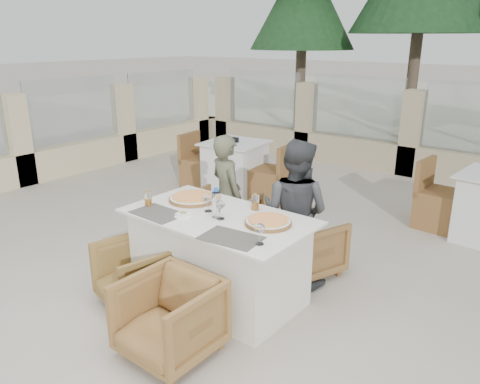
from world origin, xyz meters
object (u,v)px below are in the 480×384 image
Objects in this scene: beer_glass_left at (148,199)px; armchair_near_left at (137,273)px; bg_table_a at (235,168)px; dining_table at (218,257)px; wine_glass_centre at (208,201)px; diner_left at (227,196)px; wine_glass_near at (220,209)px; diner_right at (295,213)px; armchair_near_right at (169,318)px; wine_glass_corner at (260,233)px; pizza_right at (268,222)px; armchair_far_left at (220,224)px; water_bottle at (216,203)px; pizza_left at (193,197)px; beer_glass_right at (255,202)px; armchair_far_right at (306,245)px; olive_dish at (183,214)px.

beer_glass_left reaches higher than armchair_near_left.
dining_table is at bearing -60.54° from bg_table_a.
diner_left is (-0.38, 0.69, -0.22)m from wine_glass_centre.
wine_glass_near is 0.14× the size of diner_right.
armchair_near_right is 0.50× the size of diner_left.
diner_left is (-1.12, 0.96, -0.22)m from wine_glass_corner.
armchair_far_left is (-1.03, 0.59, -0.47)m from pizza_right.
bg_table_a is (-1.21, 1.62, -0.26)m from diner_left.
armchair_near_left is at bearing -62.41° from beer_glass_left.
wine_glass_near is (0.06, -0.01, -0.04)m from water_bottle.
water_bottle reaches higher than pizza_right.
wine_glass_near is 1.00× the size of wine_glass_corner.
wine_glass_near is (0.07, -0.05, 0.48)m from dining_table.
armchair_near_left is at bearing -94.09° from pizza_left.
diner_left is (-0.03, 1.23, 0.36)m from armchair_near_left.
diner_left reaches higher than beer_glass_right.
diner_right is at bearing 100.09° from pizza_right.
pizza_right is 0.23× the size of bg_table_a.
wine_glass_corner is 0.26× the size of armchair_far_left.
beer_glass_right is at bearing 90.59° from armchair_far_right.
armchair_far_left is at bearing 129.98° from dining_table.
wine_glass_near is at bearing 92.55° from armchair_far_right.
wine_glass_corner is 0.89m from armchair_near_right.
beer_glass_left is at bearing -147.32° from beer_glass_right.
pizza_right is 1.07m from armchair_near_right.
water_bottle is 0.40× the size of armchair_near_right.
beer_glass_right is 0.08× the size of bg_table_a.
pizza_left is at bearing 161.66° from dining_table.
diner_left is at bearing 148.67° from beer_glass_right.
water_bottle reaches higher than beer_glass_right.
pizza_left is at bearing 98.51° from armchair_near_left.
olive_dish reaches higher than dining_table.
wine_glass_centre is at bearing 23.87° from beer_glass_left.
olive_dish is 0.18× the size of armchair_near_left.
pizza_right is 0.39m from wine_glass_corner.
pizza_right reaches higher than armchair_far_right.
pizza_left is at bearing 125.15° from armchair_near_right.
dining_table reaches higher than armchair_far_left.
armchair_far_left is at bearing 112.70° from olive_dish.
olive_dish is (-0.65, -0.30, -0.00)m from pizza_right.
beer_glass_left is 0.08× the size of bg_table_a.
wine_glass_corner is 0.97m from diner_right.
olive_dish reaches higher than armchair_far_left.
olive_dish is (0.23, -0.35, -0.01)m from pizza_left.
beer_glass_right is at bearing 143.81° from pizza_right.
wine_glass_corner reaches higher than armchair_far_right.
pizza_right is at bearing -2.79° from pizza_left.
armchair_near_right is (0.37, -0.84, -0.57)m from wine_glass_centre.
water_bottle reaches higher than pizza_left.
wine_glass_centre is at bearing 139.07° from diner_left.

